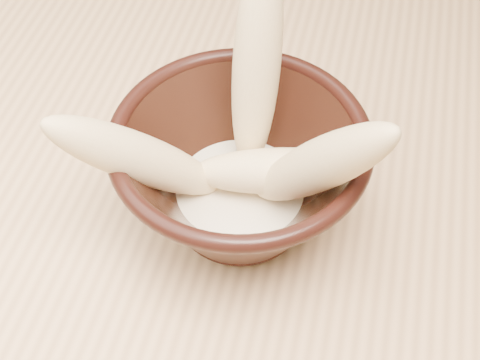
% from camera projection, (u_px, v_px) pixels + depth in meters
% --- Properties ---
extents(table, '(1.20, 0.80, 0.75)m').
position_uv_depth(table, '(126.00, 143.00, 0.70)').
color(table, '#E1B27C').
rests_on(table, ground).
extents(bowl, '(0.19, 0.19, 0.10)m').
position_uv_depth(bowl, '(240.00, 173.00, 0.50)').
color(bowl, black).
rests_on(bowl, table).
extents(milk_puddle, '(0.11, 0.11, 0.01)m').
position_uv_depth(milk_puddle, '(240.00, 193.00, 0.52)').
color(milk_puddle, beige).
rests_on(milk_puddle, bowl).
extents(banana_upright, '(0.04, 0.08, 0.18)m').
position_uv_depth(banana_upright, '(257.00, 65.00, 0.48)').
color(banana_upright, '#E2C285').
rests_on(banana_upright, bowl).
extents(banana_left, '(0.13, 0.10, 0.13)m').
position_uv_depth(banana_left, '(139.00, 158.00, 0.46)').
color(banana_left, '#E2C285').
rests_on(banana_left, bowl).
extents(banana_right, '(0.13, 0.09, 0.16)m').
position_uv_depth(banana_right, '(318.00, 166.00, 0.44)').
color(banana_right, '#E2C285').
rests_on(banana_right, bowl).
extents(banana_across, '(0.14, 0.05, 0.05)m').
position_uv_depth(banana_across, '(280.00, 171.00, 0.49)').
color(banana_across, '#E2C285').
rests_on(banana_across, bowl).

